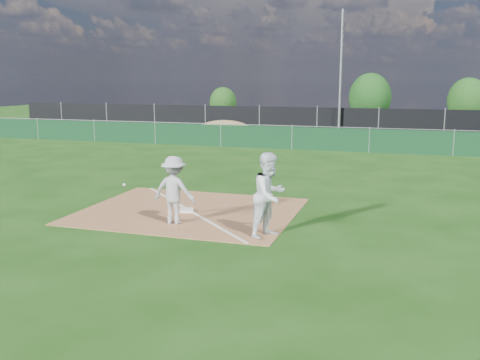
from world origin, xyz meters
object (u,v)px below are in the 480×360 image
(car_left, at_px, (268,117))
(car_right, at_px, (422,121))
(light_pole, at_px, (341,74))
(first_base, at_px, (187,210))
(tree_right, at_px, (468,100))
(play_at_first, at_px, (174,190))
(tree_mid, at_px, (370,97))
(tree_left, at_px, (223,103))
(car_mid, at_px, (340,120))
(runner, at_px, (270,195))

(car_left, height_order, car_right, car_right)
(light_pole, relative_size, car_left, 2.03)
(first_base, relative_size, tree_right, 0.10)
(play_at_first, height_order, tree_mid, tree_mid)
(car_right, distance_m, tree_left, 18.48)
(light_pole, height_order, car_left, light_pole)
(car_left, bearing_deg, first_base, -173.05)
(first_base, height_order, tree_mid, tree_mid)
(light_pole, xyz_separation_m, tree_left, (-11.94, 11.12, -2.50))
(tree_mid, bearing_deg, car_left, -141.57)
(tree_right, bearing_deg, car_left, -157.05)
(light_pole, distance_m, tree_mid, 11.35)
(tree_right, bearing_deg, play_at_first, -106.32)
(car_left, xyz_separation_m, car_mid, (5.67, -0.91, 0.02))
(car_left, xyz_separation_m, tree_right, (15.00, 6.35, 1.26))
(light_pole, height_order, tree_mid, light_pole)
(light_pole, relative_size, tree_right, 2.12)
(light_pole, bearing_deg, tree_left, 137.04)
(car_mid, distance_m, tree_mid, 7.06)
(play_at_first, height_order, runner, runner)
(tree_mid, bearing_deg, car_mid, -103.80)
(first_base, height_order, car_right, car_right)
(tree_left, xyz_separation_m, tree_right, (20.76, 0.56, 0.44))
(light_pole, height_order, runner, light_pole)
(car_left, relative_size, tree_left, 1.35)
(tree_right, bearing_deg, car_right, -116.07)
(light_pole, bearing_deg, tree_right, 52.92)
(first_base, bearing_deg, light_pole, 85.98)
(first_base, distance_m, tree_mid, 33.14)
(first_base, bearing_deg, runner, -29.19)
(car_left, relative_size, tree_right, 1.05)
(tree_left, bearing_deg, tree_right, 1.55)
(play_at_first, relative_size, runner, 0.91)
(tree_mid, bearing_deg, runner, -89.76)
(car_right, bearing_deg, tree_right, -22.86)
(car_mid, height_order, tree_left, tree_left)
(tree_mid, bearing_deg, light_pole, -95.88)
(play_at_first, bearing_deg, tree_left, 107.22)
(runner, height_order, car_left, runner)
(play_at_first, relative_size, tree_mid, 0.45)
(first_base, relative_size, tree_left, 0.13)
(runner, relative_size, car_mid, 0.49)
(first_base, height_order, tree_left, tree_left)
(play_at_first, height_order, tree_right, tree_right)
(car_mid, bearing_deg, first_base, 170.99)
(runner, height_order, tree_right, tree_right)
(first_base, xyz_separation_m, car_left, (-4.64, 27.16, 0.62))
(runner, distance_m, car_left, 29.70)
(car_left, bearing_deg, tree_mid, -54.31)
(play_at_first, bearing_deg, light_pole, 86.66)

